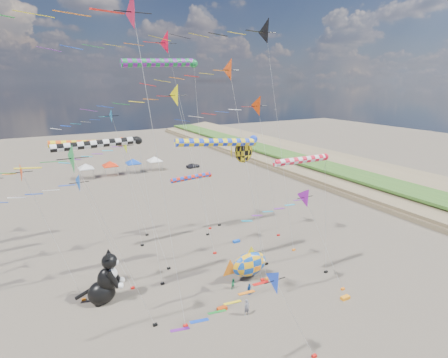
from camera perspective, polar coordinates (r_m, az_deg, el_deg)
ground at (r=29.91m, az=10.55°, el=-26.64°), size 260.00×260.00×0.00m
delta_kite_0 at (r=23.08m, az=5.38°, el=-18.25°), size 11.12×1.85×8.46m
delta_kite_1 at (r=36.49m, az=-7.06°, el=13.09°), size 11.68×2.52×19.96m
delta_kite_2 at (r=43.47m, az=-9.40°, el=20.86°), size 16.86×2.88×25.78m
delta_kite_3 at (r=31.14m, az=14.78°, el=-4.10°), size 9.77×1.94×11.05m
delta_kite_4 at (r=24.29m, az=-18.37°, el=23.82°), size 14.24×2.54×25.34m
delta_kite_5 at (r=32.58m, az=-23.71°, el=-1.59°), size 10.76×1.86×12.40m
delta_kite_6 at (r=25.42m, az=-25.11°, el=2.47°), size 13.22×2.20×16.29m
delta_kite_7 at (r=30.42m, az=2.10°, el=16.88°), size 10.21×2.07×22.03m
delta_kite_8 at (r=36.69m, az=6.51°, el=22.70°), size 15.77×2.82×26.22m
delta_kite_9 at (r=32.55m, az=-32.03°, el=-0.18°), size 9.63×1.86×13.74m
delta_kite_10 at (r=41.62m, az=5.82°, el=11.45°), size 12.82×2.70×18.60m
delta_kite_11 at (r=43.65m, az=-18.83°, el=9.39°), size 9.24×1.84×17.14m
delta_kite_12 at (r=34.45m, az=-16.57°, el=4.34°), size 9.06×1.75×14.88m
windsock_0 at (r=34.90m, az=-0.52°, el=5.98°), size 10.30×0.82×14.59m
windsock_1 at (r=33.31m, az=12.90°, el=2.94°), size 7.69×0.67×13.32m
windsock_2 at (r=31.36m, az=-19.43°, el=5.30°), size 8.78×0.69×15.28m
windsock_3 at (r=41.35m, az=-9.91°, el=18.08°), size 10.05×0.93×22.43m
windsock_4 at (r=46.38m, az=-5.06°, el=0.24°), size 7.20×0.66×8.09m
windsock_5 at (r=40.96m, az=-20.96°, el=5.42°), size 9.25×0.78×13.89m
angelfish_kite at (r=36.86m, az=3.01°, el=4.48°), size 3.74×3.02×14.28m
cat_inflatable at (r=35.36m, az=-19.10°, el=-14.78°), size 4.27×3.11×5.20m
fish_inflatable at (r=37.37m, az=4.12°, el=-13.70°), size 5.26×1.95×3.73m
person_adult at (r=32.84m, az=3.75°, el=-20.20°), size 0.58×0.39×1.56m
child_green at (r=36.30m, az=1.59°, el=-16.72°), size 0.63×0.55×1.12m
child_blue at (r=35.59m, az=4.14°, el=-17.45°), size 0.74×0.49×1.16m
kite_bag_0 at (r=38.66m, az=3.49°, el=-15.26°), size 0.90×0.44×0.30m
kite_bag_1 at (r=45.63m, az=2.04°, el=-10.12°), size 0.90×0.44×0.30m
kite_bag_2 at (r=33.73m, az=-0.31°, el=-20.40°), size 0.90×0.44×0.30m
kite_bag_3 at (r=36.93m, az=19.19°, el=-17.83°), size 0.90×0.44×0.30m
tent_row at (r=80.15m, az=-16.39°, el=2.92°), size 19.20×4.20×3.80m
parked_car at (r=83.67m, az=-5.10°, el=2.20°), size 3.40×1.61×1.13m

